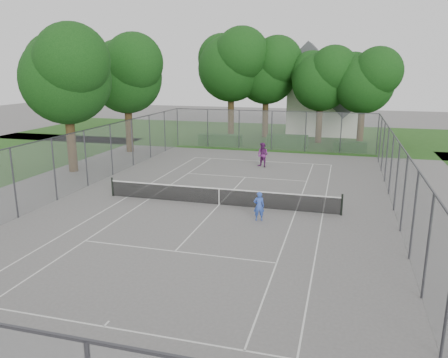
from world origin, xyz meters
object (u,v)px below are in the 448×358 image
(girl_player, at_px, (259,206))
(woman_player, at_px, (263,155))
(tennis_net, at_px, (219,196))
(house, at_px, (326,98))

(girl_player, distance_m, woman_player, 11.91)
(tennis_net, height_order, girl_player, girl_player)
(house, bearing_deg, girl_player, -92.89)
(tennis_net, bearing_deg, woman_player, 86.91)
(tennis_net, height_order, house, house)
(woman_player, bearing_deg, tennis_net, -69.40)
(tennis_net, xyz_separation_m, girl_player, (2.53, -1.84, 0.21))
(tennis_net, relative_size, girl_player, 8.90)
(girl_player, bearing_deg, house, -109.96)
(girl_player, bearing_deg, woman_player, -97.40)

